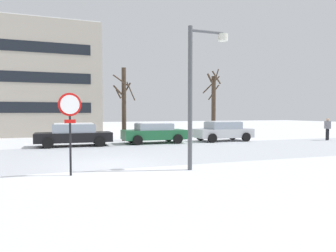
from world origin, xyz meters
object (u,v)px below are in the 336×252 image
(parked_car_black, at_px, (74,134))
(parked_car_silver, at_px, (223,131))
(stop_sign, at_px, (70,118))
(street_lamp, at_px, (198,82))
(pedestrian_crossing, at_px, (328,127))
(parked_car_green, at_px, (154,133))

(parked_car_black, relative_size, parked_car_silver, 1.09)
(stop_sign, bearing_deg, parked_car_silver, 40.27)
(street_lamp, bearing_deg, pedestrian_crossing, 28.20)
(pedestrian_crossing, bearing_deg, parked_car_black, 173.45)
(parked_car_black, height_order, parked_car_green, parked_car_black)
(stop_sign, distance_m, pedestrian_crossing, 20.16)
(street_lamp, distance_m, parked_car_black, 10.78)
(stop_sign, bearing_deg, parked_car_green, 58.55)
(parked_car_green, bearing_deg, stop_sign, -121.45)
(parked_car_silver, bearing_deg, street_lamp, -124.24)
(street_lamp, height_order, parked_car_green, street_lamp)
(stop_sign, relative_size, parked_car_black, 0.59)
(stop_sign, bearing_deg, street_lamp, -5.63)
(parked_car_green, bearing_deg, parked_car_silver, -1.86)
(parked_car_black, xyz_separation_m, pedestrian_crossing, (18.17, -2.09, 0.24))
(stop_sign, height_order, street_lamp, street_lamp)
(parked_car_black, distance_m, pedestrian_crossing, 18.29)
(parked_car_black, xyz_separation_m, parked_car_silver, (10.44, -0.01, 0.02))
(street_lamp, height_order, pedestrian_crossing, street_lamp)
(street_lamp, distance_m, parked_car_silver, 12.09)
(parked_car_black, bearing_deg, stop_sign, -93.72)
(street_lamp, xyz_separation_m, pedestrian_crossing, (14.39, 7.72, -2.19))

